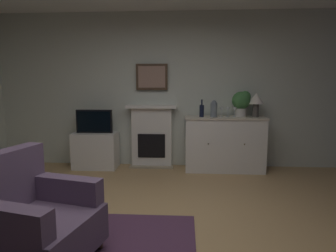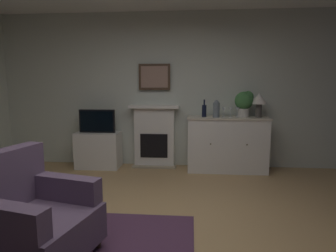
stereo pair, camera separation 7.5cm
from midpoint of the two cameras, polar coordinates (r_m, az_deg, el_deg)
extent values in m
cube|color=tan|center=(2.87, -3.92, -23.28)|extent=(6.23, 5.35, 0.10)
cube|color=silver|center=(5.08, -0.20, 7.12)|extent=(6.23, 0.06, 2.70)
cube|color=white|center=(5.07, -3.64, -2.27)|extent=(0.70, 0.18, 1.05)
cube|color=tan|center=(5.10, -3.73, -8.12)|extent=(0.77, 0.20, 0.03)
cube|color=black|center=(5.01, -3.77, -3.99)|extent=(0.48, 0.02, 0.42)
cube|color=white|center=(4.97, -3.75, 3.91)|extent=(0.87, 0.27, 0.05)
cube|color=#473323|center=(5.03, -3.70, 9.80)|extent=(0.55, 0.03, 0.45)
cube|color=#9E7A6B|center=(5.01, -3.72, 9.80)|extent=(0.47, 0.01, 0.37)
cube|color=white|center=(4.91, 10.80, -3.71)|extent=(1.31, 0.45, 0.89)
cube|color=beige|center=(4.84, 10.95, 1.63)|extent=(1.34, 0.48, 0.03)
sphere|color=brown|center=(4.64, 7.65, -3.56)|extent=(0.02, 0.02, 0.02)
sphere|color=brown|center=(4.72, 14.66, -3.57)|extent=(0.02, 0.02, 0.02)
cylinder|color=#4C4742|center=(4.91, 16.76, 3.00)|extent=(0.10, 0.10, 0.22)
cone|color=silver|center=(4.90, 16.86, 5.33)|extent=(0.26, 0.26, 0.18)
cylinder|color=black|center=(4.77, 6.33, 3.03)|extent=(0.08, 0.08, 0.20)
cylinder|color=black|center=(4.76, 6.36, 4.77)|extent=(0.03, 0.03, 0.09)
cylinder|color=silver|center=(4.83, 10.18, 1.85)|extent=(0.06, 0.06, 0.00)
cylinder|color=silver|center=(4.82, 10.20, 2.41)|extent=(0.01, 0.01, 0.09)
cone|color=silver|center=(4.81, 10.22, 3.36)|extent=(0.07, 0.07, 0.07)
cylinder|color=silver|center=(4.86, 11.45, 1.86)|extent=(0.06, 0.06, 0.00)
cylinder|color=silver|center=(4.85, 11.47, 2.41)|extent=(0.01, 0.01, 0.09)
cone|color=silver|center=(4.84, 11.49, 3.36)|extent=(0.07, 0.07, 0.07)
cylinder|color=silver|center=(4.86, 12.76, 1.82)|extent=(0.06, 0.06, 0.00)
cylinder|color=silver|center=(4.85, 12.78, 2.37)|extent=(0.01, 0.01, 0.09)
cone|color=silver|center=(4.84, 12.81, 3.32)|extent=(0.07, 0.07, 0.07)
cylinder|color=slate|center=(4.75, 8.72, 3.21)|extent=(0.11, 0.11, 0.24)
sphere|color=slate|center=(4.74, 8.75, 4.66)|extent=(0.08, 0.08, 0.08)
cube|color=white|center=(5.17, -14.69, -4.72)|extent=(0.75, 0.42, 0.63)
cube|color=black|center=(5.06, -14.97, 0.91)|extent=(0.62, 0.06, 0.40)
cube|color=black|center=(5.03, -15.09, 0.86)|extent=(0.57, 0.01, 0.35)
cylinder|color=beige|center=(4.92, 13.93, 2.65)|extent=(0.18, 0.18, 0.14)
sphere|color=#3D753D|center=(4.90, 14.01, 4.97)|extent=(0.30, 0.30, 0.30)
sphere|color=#3D753D|center=(4.88, 14.80, 5.75)|extent=(0.18, 0.18, 0.18)
cube|color=#604C66|center=(2.66, -24.95, -19.14)|extent=(0.95, 0.92, 0.32)
cube|color=#604C66|center=(2.73, -30.75, -9.55)|extent=(0.33, 0.78, 0.50)
cube|color=#604C66|center=(2.34, -30.76, -16.07)|extent=(0.73, 0.30, 0.22)
cube|color=#604C66|center=(2.78, -20.84, -11.65)|extent=(0.73, 0.30, 0.22)
cylinder|color=#473323|center=(2.80, -14.33, -22.03)|extent=(0.05, 0.05, 0.10)
cylinder|color=#473323|center=(3.17, -25.53, -18.81)|extent=(0.05, 0.05, 0.10)
camera|label=1|loc=(0.04, -90.68, -0.10)|focal=30.38mm
camera|label=2|loc=(0.04, 89.32, 0.10)|focal=30.38mm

